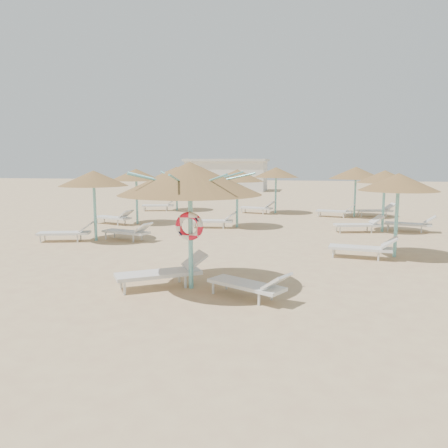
# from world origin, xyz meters

# --- Properties ---
(ground) EXTENTS (120.00, 120.00, 0.00)m
(ground) POSITION_xyz_m (0.00, 0.00, 0.00)
(ground) COLOR tan
(ground) RESTS_ON ground
(main_palapa) EXTENTS (3.35, 3.35, 3.01)m
(main_palapa) POSITION_xyz_m (-0.24, 0.13, 2.62)
(main_palapa) COLOR #72C5C5
(main_palapa) RESTS_ON ground
(lounger_main_a) EXTENTS (2.19, 1.74, 0.80)m
(lounger_main_a) POSITION_xyz_m (-0.89, 0.10, 0.38)
(lounger_main_a) COLOR silver
(lounger_main_a) RESTS_ON ground
(lounger_main_b) EXTENTS (1.98, 1.44, 0.71)m
(lounger_main_b) POSITION_xyz_m (1.28, -0.43, 0.34)
(lounger_main_b) COLOR silver
(lounger_main_b) RESTS_ON ground
(palapa_field) EXTENTS (20.82, 13.90, 2.72)m
(palapa_field) POSITION_xyz_m (1.89, 10.55, 2.28)
(palapa_field) COLOR #72C5C5
(palapa_field) RESTS_ON ground
(service_hut) EXTENTS (8.40, 4.40, 3.25)m
(service_hut) POSITION_xyz_m (-6.00, 35.00, 1.64)
(service_hut) COLOR silver
(service_hut) RESTS_ON ground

